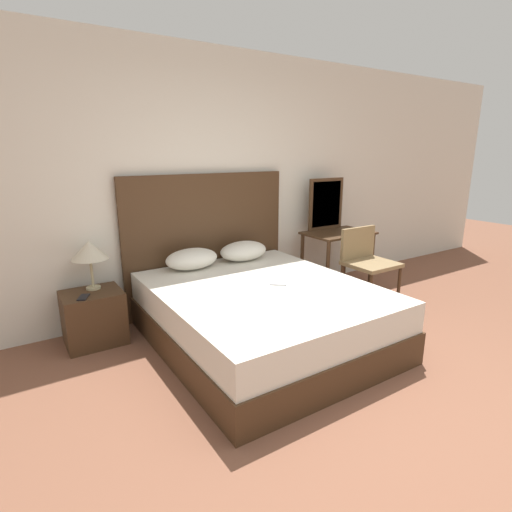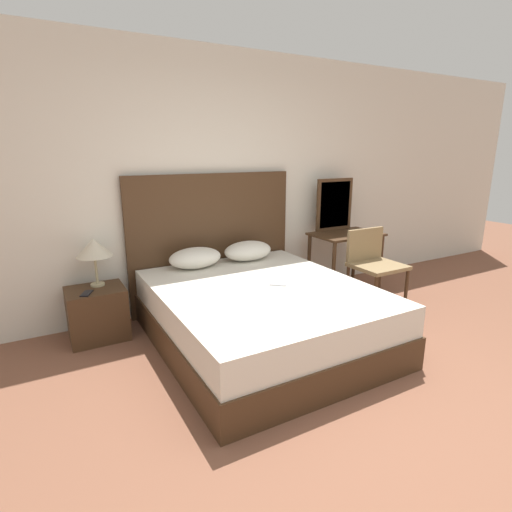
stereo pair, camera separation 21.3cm
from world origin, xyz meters
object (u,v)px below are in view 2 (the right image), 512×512
(bed, at_px, (262,315))
(table_lamp, at_px, (94,248))
(phone_on_nightstand, at_px, (87,293))
(chair, at_px, (373,261))
(vanity_desk, at_px, (346,244))
(phone_on_bed, at_px, (278,284))
(nightstand, at_px, (97,313))

(bed, relative_size, table_lamp, 4.69)
(phone_on_nightstand, relative_size, chair, 0.19)
(vanity_desk, bearing_deg, bed, -156.49)
(bed, distance_m, chair, 1.54)
(phone_on_bed, relative_size, chair, 0.19)
(bed, relative_size, chair, 2.43)
(table_lamp, bearing_deg, bed, -36.15)
(phone_on_bed, xyz_separation_m, phone_on_nightstand, (-1.49, 0.74, -0.06))
(nightstand, height_order, chair, chair)
(phone_on_bed, distance_m, phone_on_nightstand, 1.67)
(bed, height_order, nightstand, bed)
(table_lamp, xyz_separation_m, phone_on_nightstand, (-0.12, -0.19, -0.35))
(bed, height_order, chair, chair)
(phone_on_nightstand, bearing_deg, table_lamp, 57.85)
(nightstand, relative_size, chair, 0.59)
(phone_on_bed, distance_m, nightstand, 1.68)
(phone_on_bed, xyz_separation_m, vanity_desk, (1.41, 0.71, 0.06))
(phone_on_nightstand, height_order, vanity_desk, vanity_desk)
(bed, bearing_deg, vanity_desk, 23.51)
(phone_on_bed, xyz_separation_m, table_lamp, (-1.37, 0.93, 0.29))
(table_lamp, bearing_deg, chair, -14.77)
(vanity_desk, bearing_deg, chair, -95.42)
(phone_on_nightstand, distance_m, vanity_desk, 2.90)
(phone_on_bed, xyz_separation_m, chair, (1.36, 0.21, -0.02))
(phone_on_nightstand, bearing_deg, bed, -27.71)
(phone_on_nightstand, relative_size, vanity_desk, 0.20)
(nightstand, relative_size, table_lamp, 1.13)
(nightstand, distance_m, phone_on_nightstand, 0.28)
(bed, xyz_separation_m, vanity_desk, (1.55, 0.68, 0.33))
(bed, distance_m, table_lamp, 1.62)
(nightstand, bearing_deg, table_lamp, 65.02)
(phone_on_bed, height_order, phone_on_nightstand, phone_on_bed)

